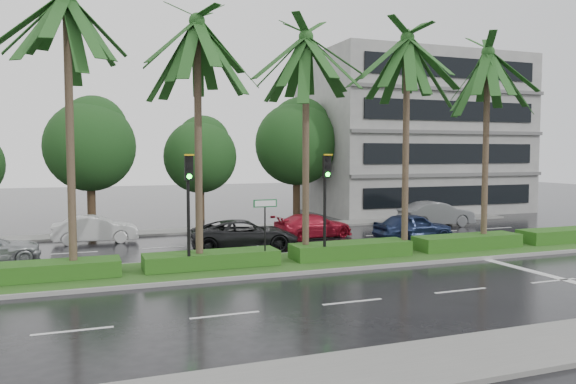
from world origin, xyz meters
name	(u,v)px	position (x,y,z in m)	size (l,w,h in m)	color
ground	(294,270)	(0.00, 0.00, 0.00)	(120.00, 120.00, 0.00)	black
near_sidewalk	(461,358)	(0.00, -10.20, 0.06)	(40.00, 2.40, 0.12)	slate
far_sidewalk	(220,229)	(0.00, 12.00, 0.06)	(40.00, 2.00, 0.12)	slate
median	(285,263)	(0.00, 1.00, 0.08)	(36.00, 4.00, 0.15)	gray
hedge	(285,254)	(0.00, 1.00, 0.45)	(35.20, 1.40, 0.60)	#174714
lane_markings	(368,266)	(3.04, -0.43, 0.01)	(34.00, 13.06, 0.01)	silver
palm_row	(254,47)	(-1.25, 1.02, 8.64)	(26.30, 4.20, 10.65)	#3E2E23
signal_median_left	(189,195)	(-4.00, 0.30, 3.00)	(0.34, 0.42, 4.36)	black
signal_median_right	(326,192)	(1.50, 0.30, 3.00)	(0.34, 0.42, 4.36)	black
street_sign	(265,215)	(-1.00, 0.48, 2.12)	(0.95, 0.09, 2.60)	black
bg_trees	(204,147)	(0.30, 17.59, 4.93)	(32.42, 5.94, 8.58)	#3A2F1A
building	(412,134)	(17.00, 18.00, 6.00)	(16.00, 10.00, 12.00)	gray
car_white	(96,229)	(-7.00, 9.76, 0.69)	(4.16, 1.45, 1.37)	beige
car_darkgrey	(244,235)	(-0.50, 5.14, 0.71)	(5.08, 2.34, 1.41)	black
car_red	(313,226)	(4.00, 7.41, 0.64)	(4.43, 1.80, 1.29)	maroon
car_blue	(413,227)	(8.50, 4.73, 0.71)	(4.20, 1.69, 1.43)	#162244
car_grey	(436,214)	(13.00, 9.03, 0.77)	(4.68, 1.63, 1.54)	#5B5D60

